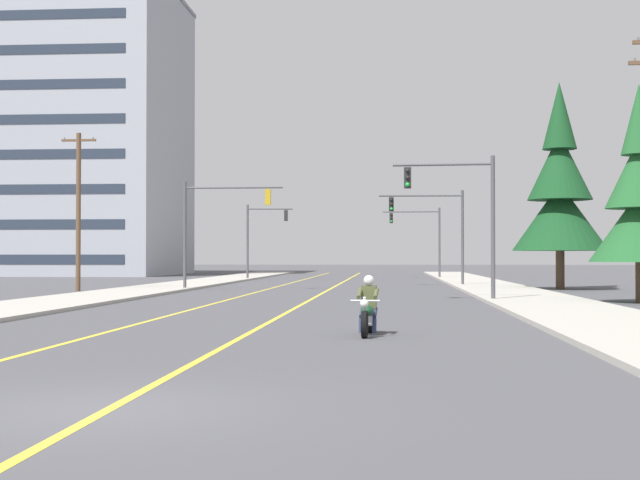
{
  "coord_description": "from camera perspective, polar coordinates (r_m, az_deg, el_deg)",
  "views": [
    {
      "loc": [
        3.64,
        -11.16,
        1.91
      ],
      "look_at": [
        1.24,
        19.76,
        2.48
      ],
      "focal_mm": 50.73,
      "sensor_mm": 36.0,
      "label": 1
    }
  ],
  "objects": [
    {
      "name": "traffic_signal_near_right",
      "position": [
        38.95,
        9.07,
        2.12
      ],
      "size": [
        4.32,
        0.47,
        6.2
      ],
      "color": "#47474C",
      "rests_on": "ground"
    },
    {
      "name": "apartment_building_far_left_block",
      "position": [
        100.34,
        -16.29,
        6.53
      ],
      "size": [
        25.42,
        21.16,
        30.16
      ],
      "color": "#999EA8",
      "rests_on": "ground"
    },
    {
      "name": "sidewalk_kerb_left",
      "position": [
        52.92,
        -10.25,
        -3.03
      ],
      "size": [
        4.4,
        110.0,
        0.14
      ],
      "primitive_type": "cube",
      "color": "#ADA89E",
      "rests_on": "ground"
    },
    {
      "name": "traffic_signal_far_right",
      "position": [
        79.61,
        6.51,
        0.53
      ],
      "size": [
        5.04,
        0.37,
        6.2
      ],
      "color": "#47474C",
      "rests_on": "ground"
    },
    {
      "name": "motorcycle_with_rider",
      "position": [
        22.07,
        3.04,
        -4.5
      ],
      "size": [
        0.7,
        2.19,
        1.46
      ],
      "color": "black",
      "rests_on": "ground"
    },
    {
      "name": "traffic_signal_mid_left",
      "position": [
        74.72,
        -3.79,
        0.57
      ],
      "size": [
        3.82,
        0.54,
        6.2
      ],
      "color": "#47474C",
      "rests_on": "ground"
    },
    {
      "name": "lane_stripe_center",
      "position": [
        56.3,
        0.86,
        -3.0
      ],
      "size": [
        0.16,
        100.0,
        0.01
      ],
      "primitive_type": "cube",
      "color": "yellow",
      "rests_on": "ground"
    },
    {
      "name": "lane_stripe_left",
      "position": [
        56.65,
        -2.82,
        -2.98
      ],
      "size": [
        0.16,
        100.0,
        0.01
      ],
      "primitive_type": "cube",
      "color": "yellow",
      "rests_on": "ground"
    },
    {
      "name": "traffic_signal_mid_right",
      "position": [
        58.78,
        7.44,
        1.12
      ],
      "size": [
        5.47,
        0.51,
        6.2
      ],
      "color": "#47474C",
      "rests_on": "ground"
    },
    {
      "name": "conifer_tree_right_verge_far",
      "position": [
        54.72,
        14.89,
        2.82
      ],
      "size": [
        5.53,
        5.53,
        12.17
      ],
      "color": "#4C3828",
      "rests_on": "ground"
    },
    {
      "name": "utility_pole_left_near",
      "position": [
        51.62,
        -15.0,
        1.92
      ],
      "size": [
        1.94,
        0.26,
        8.75
      ],
      "color": "brown",
      "rests_on": "ground"
    },
    {
      "name": "traffic_signal_near_left",
      "position": [
        51.95,
        -6.72,
        1.42
      ],
      "size": [
        5.73,
        0.37,
        6.2
      ],
      "color": "#47474C",
      "rests_on": "ground"
    },
    {
      "name": "ground_plane",
      "position": [
        11.89,
        -13.65,
        -10.28
      ],
      "size": [
        400.0,
        400.0,
        0.0
      ],
      "primitive_type": "plane",
      "color": "#47474C"
    },
    {
      "name": "conifer_tree_right_verge_near",
      "position": [
        39.76,
        19.52,
        2.27
      ],
      "size": [
        4.14,
        4.14,
        9.12
      ],
      "color": "#4C3828",
      "rests_on": "ground"
    },
    {
      "name": "sidewalk_kerb_right",
      "position": [
        51.56,
        11.27,
        -3.08
      ],
      "size": [
        4.4,
        110.0,
        0.14
      ],
      "primitive_type": "cube",
      "color": "#ADA89E",
      "rests_on": "ground"
    }
  ]
}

